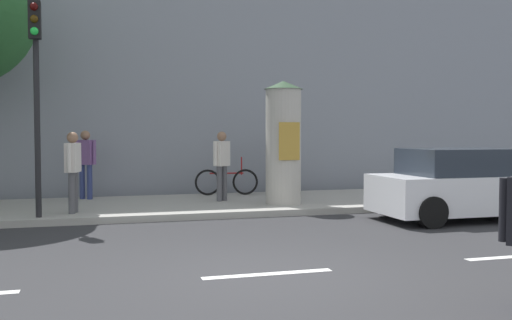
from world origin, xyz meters
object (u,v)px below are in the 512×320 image
(poster_column, at_px, (283,142))
(pedestrian_near_pole, at_px, (280,157))
(pedestrian_in_light_jacket, at_px, (73,165))
(parked_car_red, at_px, (465,186))
(pedestrian_with_backpack, at_px, (86,158))
(pedestrian_in_red_top, at_px, (222,160))
(traffic_light, at_px, (36,73))
(bicycle_leaning, at_px, (227,181))

(poster_column, xyz_separation_m, pedestrian_near_pole, (0.60, 2.07, -0.45))
(pedestrian_in_light_jacket, height_order, parked_car_red, pedestrian_in_light_jacket)
(poster_column, xyz_separation_m, pedestrian_with_backpack, (-4.65, 2.39, -0.44))
(poster_column, xyz_separation_m, pedestrian_in_light_jacket, (-4.91, -0.30, -0.47))
(pedestrian_in_light_jacket, bearing_deg, pedestrian_near_pole, 23.29)
(pedestrian_near_pole, distance_m, parked_car_red, 5.42)
(poster_column, xyz_separation_m, pedestrian_in_red_top, (-1.31, 0.99, -0.48))
(traffic_light, height_order, pedestrian_in_light_jacket, traffic_light)
(pedestrian_with_backpack, xyz_separation_m, pedestrian_in_light_jacket, (-0.26, -2.69, -0.03))
(pedestrian_with_backpack, relative_size, pedestrian_in_red_top, 1.01)
(poster_column, bearing_deg, pedestrian_near_pole, 73.79)
(traffic_light, distance_m, pedestrian_in_red_top, 5.03)
(bicycle_leaning, distance_m, parked_car_red, 6.47)
(poster_column, bearing_deg, pedestrian_in_red_top, 142.88)
(pedestrian_near_pole, distance_m, bicycle_leaning, 1.65)
(traffic_light, relative_size, pedestrian_with_backpack, 2.43)
(traffic_light, height_order, pedestrian_near_pole, traffic_light)
(pedestrian_with_backpack, relative_size, bicycle_leaning, 1.02)
(poster_column, height_order, pedestrian_near_pole, poster_column)
(pedestrian_in_red_top, distance_m, pedestrian_in_light_jacket, 3.82)
(pedestrian_in_red_top, bearing_deg, pedestrian_with_backpack, 157.34)
(traffic_light, distance_m, parked_car_red, 9.34)
(pedestrian_with_backpack, bearing_deg, pedestrian_near_pole, -3.43)
(pedestrian_in_red_top, distance_m, parked_car_red, 5.87)
(pedestrian_near_pole, height_order, pedestrian_in_light_jacket, pedestrian_near_pole)
(poster_column, distance_m, pedestrian_in_light_jacket, 4.94)
(traffic_light, relative_size, pedestrian_in_light_jacket, 2.49)
(poster_column, bearing_deg, pedestrian_with_backpack, 152.83)
(pedestrian_in_red_top, relative_size, parked_car_red, 0.43)
(poster_column, relative_size, pedestrian_with_backpack, 1.67)
(pedestrian_with_backpack, height_order, pedestrian_in_red_top, pedestrian_with_backpack)
(pedestrian_near_pole, bearing_deg, pedestrian_in_light_jacket, -156.71)
(pedestrian_near_pole, relative_size, bicycle_leaning, 1.01)
(pedestrian_in_light_jacket, xyz_separation_m, bicycle_leaning, (4.03, 2.62, -0.66))
(poster_column, distance_m, pedestrian_in_red_top, 1.72)
(traffic_light, xyz_separation_m, bicycle_leaning, (4.70, 3.21, -2.55))
(traffic_light, bearing_deg, bicycle_leaning, 34.30)
(bicycle_leaning, relative_size, parked_car_red, 0.43)
(pedestrian_with_backpack, bearing_deg, pedestrian_in_light_jacket, -95.51)
(pedestrian_near_pole, relative_size, parked_car_red, 0.44)
(poster_column, distance_m, pedestrian_with_backpack, 5.24)
(pedestrian_in_light_jacket, bearing_deg, pedestrian_with_backpack, 84.49)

